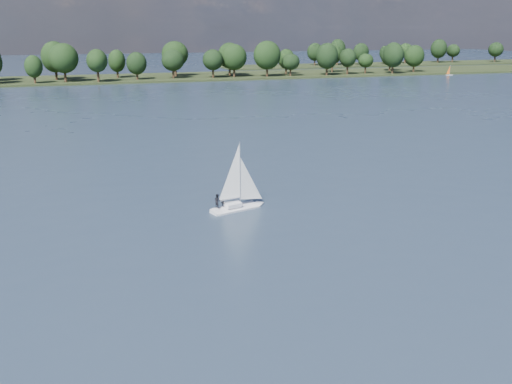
% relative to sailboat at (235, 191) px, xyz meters
% --- Properties ---
extents(ground, '(700.00, 700.00, 0.00)m').
position_rel_sailboat_xyz_m(ground, '(8.89, 66.17, -2.30)').
color(ground, '#233342').
rests_on(ground, ground).
extents(far_shore, '(660.00, 40.00, 1.50)m').
position_rel_sailboat_xyz_m(far_shore, '(8.89, 178.17, -2.30)').
color(far_shore, black).
rests_on(far_shore, ground).
extents(far_shore_back, '(220.00, 30.00, 1.40)m').
position_rel_sailboat_xyz_m(far_shore_back, '(168.89, 226.17, -2.30)').
color(far_shore_back, black).
rests_on(far_shore_back, ground).
extents(sailboat, '(6.50, 3.47, 8.25)m').
position_rel_sailboat_xyz_m(sailboat, '(0.00, 0.00, 0.00)').
color(sailboat, white).
rests_on(sailboat, ground).
extents(dinghy_orange, '(2.97, 1.37, 4.62)m').
position_rel_sailboat_xyz_m(dinghy_orange, '(142.46, 155.14, -1.21)').
color(dinghy_orange, silver).
rests_on(dinghy_orange, ground).
extents(treeline, '(562.72, 73.70, 17.94)m').
position_rel_sailboat_xyz_m(treeline, '(5.01, 174.50, 5.72)').
color(treeline, black).
rests_on(treeline, ground).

